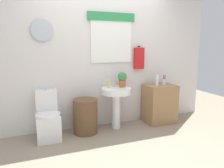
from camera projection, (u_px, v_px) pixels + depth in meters
ground_plane at (127, 151)px, 2.93m from camera, size 8.00×8.00×0.00m
back_wall at (101, 55)px, 3.75m from camera, size 4.40×0.18×2.60m
toilet at (48, 120)px, 3.34m from camera, size 0.38×0.51×0.78m
laundry_hamper at (85, 116)px, 3.52m from camera, size 0.41×0.41×0.59m
pedestal_sink at (116, 98)px, 3.67m from camera, size 0.53×0.53×0.74m
faucet at (114, 84)px, 3.74m from camera, size 0.03×0.03×0.10m
wooden_cabinet at (159, 104)px, 4.02m from camera, size 0.57×0.44×0.74m
soap_bottle at (109, 84)px, 3.63m from camera, size 0.05×0.05×0.15m
potted_plant at (122, 79)px, 3.71m from camera, size 0.16×0.16×0.27m
lotion_bottle at (157, 80)px, 3.86m from camera, size 0.05×0.05×0.22m
toothbrush_cup at (164, 82)px, 4.00m from camera, size 0.08×0.08×0.19m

